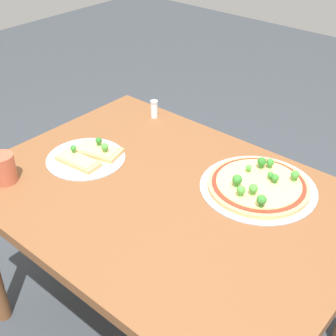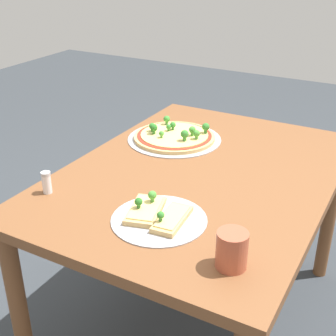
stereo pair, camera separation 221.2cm
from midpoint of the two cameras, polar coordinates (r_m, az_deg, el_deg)
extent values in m
plane|color=#33383D|center=(1.75, -23.61, -39.46)|extent=(8.00, 8.00, 0.00)
cube|color=brown|center=(1.19, -30.06, -24.57)|extent=(1.26, 0.91, 0.04)
cylinder|color=brown|center=(1.53, 3.22, -26.27)|extent=(0.06, 0.06, 0.67)
cylinder|color=brown|center=(1.71, -54.92, -33.75)|extent=(0.06, 0.06, 0.67)
cylinder|color=brown|center=(1.88, -19.67, -15.67)|extent=(0.06, 0.06, 0.67)
cylinder|color=#A3A3A8|center=(1.39, -27.88, -14.34)|extent=(0.39, 0.39, 0.00)
cylinder|color=tan|center=(1.39, -27.96, -14.06)|extent=(0.34, 0.34, 0.01)
cylinder|color=#A82D1E|center=(1.38, -28.03, -13.80)|extent=(0.31, 0.31, 0.00)
cylinder|color=#EACC75|center=(1.38, -28.06, -13.70)|extent=(0.28, 0.28, 0.00)
sphere|color=#337A2D|center=(1.30, -28.09, -14.75)|extent=(0.03, 0.03, 0.03)
cylinder|color=#3F8136|center=(1.31, -27.89, -15.47)|extent=(0.01, 0.01, 0.01)
sphere|color=#479338|center=(1.37, -30.95, -13.75)|extent=(0.02, 0.02, 0.02)
cylinder|color=#51973E|center=(1.38, -30.82, -14.20)|extent=(0.01, 0.01, 0.01)
sphere|color=#479338|center=(1.29, -25.76, -14.67)|extent=(0.03, 0.03, 0.03)
cylinder|color=#51973E|center=(1.30, -25.60, -15.29)|extent=(0.01, 0.01, 0.01)
sphere|color=#337A2D|center=(1.41, -27.58, -11.64)|extent=(0.02, 0.02, 0.02)
cylinder|color=#3F8136|center=(1.42, -27.45, -12.17)|extent=(0.01, 0.01, 0.01)
sphere|color=#286B23|center=(1.41, -31.39, -12.30)|extent=(0.03, 0.03, 0.03)
cylinder|color=#37742D|center=(1.42, -31.20, -12.94)|extent=(0.01, 0.01, 0.01)
sphere|color=#337A2D|center=(1.43, -31.09, -11.71)|extent=(0.03, 0.03, 0.03)
cylinder|color=#3F8136|center=(1.44, -30.93, -12.25)|extent=(0.01, 0.01, 0.01)
sphere|color=#479338|center=(1.32, -25.73, -13.54)|extent=(0.03, 0.03, 0.03)
cylinder|color=#51973E|center=(1.33, -25.57, -14.17)|extent=(0.01, 0.01, 0.01)
sphere|color=#337A2D|center=(1.32, -22.97, -12.96)|extent=(0.03, 0.03, 0.03)
cylinder|color=#3F8136|center=(1.33, -22.81, -13.66)|extent=(0.01, 0.01, 0.01)
sphere|color=#3D8933|center=(1.46, -27.50, -9.99)|extent=(0.03, 0.03, 0.03)
cylinder|color=#488E3A|center=(1.47, -27.35, -10.57)|extent=(0.01, 0.01, 0.01)
sphere|color=#337A2D|center=(1.41, -28.50, -12.05)|extent=(0.02, 0.02, 0.02)
cylinder|color=#3F8136|center=(1.41, -28.38, -12.50)|extent=(0.01, 0.01, 0.01)
cylinder|color=#A3A3A8|center=(1.12, -47.26, -33.64)|extent=(0.29, 0.29, 0.00)
cube|color=tan|center=(1.09, -46.31, -34.67)|extent=(0.17, 0.09, 0.02)
cube|color=#EACC75|center=(1.08, -46.52, -34.37)|extent=(0.14, 0.07, 0.00)
sphere|color=#337A2D|center=(1.08, -49.64, -33.99)|extent=(0.02, 0.02, 0.02)
cylinder|color=#3F8136|center=(1.09, -49.33, -34.44)|extent=(0.01, 0.01, 0.01)
cube|color=tan|center=(1.15, -47.74, -31.27)|extent=(0.19, 0.13, 0.02)
cube|color=#EACC75|center=(1.14, -47.93, -30.96)|extent=(0.16, 0.11, 0.00)
sphere|color=#479338|center=(1.12, -46.33, -29.37)|extent=(0.03, 0.03, 0.03)
cylinder|color=#51973E|center=(1.13, -46.01, -29.92)|extent=(0.01, 0.01, 0.01)
sphere|color=#286B23|center=(1.14, -49.30, -29.97)|extent=(0.02, 0.02, 0.02)
cylinder|color=#37742D|center=(1.15, -48.99, -30.47)|extent=(0.01, 0.01, 0.01)
cylinder|color=#AD5138|center=(0.93, -50.10, -46.02)|extent=(0.08, 0.08, 0.10)
cylinder|color=silver|center=(1.41, -53.81, -21.65)|extent=(0.03, 0.03, 0.06)
cylinder|color=#B2B2B7|center=(1.39, -54.40, -20.50)|extent=(0.03, 0.03, 0.01)
camera|label=1|loc=(1.11, 41.03, 24.96)|focal=50.00mm
camera|label=2|loc=(1.11, -138.97, -24.96)|focal=50.00mm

